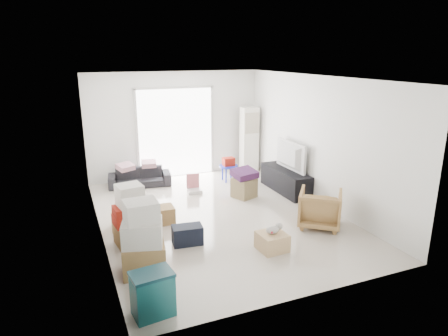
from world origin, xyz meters
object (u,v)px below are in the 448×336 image
sofa (139,174)px  armchair (320,207)px  wood_crate (272,241)px  ac_tower (249,140)px  kids_table (229,164)px  tv_console (286,180)px  television (286,167)px  ottoman (244,188)px  storage_bins (153,294)px

sofa → armchair: 4.52m
sofa → wood_crate: bearing=-63.6°
ac_tower → wood_crate: size_ratio=3.98×
wood_crate → kids_table: bearing=78.0°
kids_table → armchair: bearing=-81.2°
tv_console → wood_crate: (-1.71, -2.45, -0.12)m
television → kids_table: 1.56m
television → sofa: television is taller
kids_table → sofa: bearing=167.6°
sofa → ottoman: 2.64m
ac_tower → ottoman: ac_tower is taller
armchair → storage_bins: armchair is taller
storage_bins → wood_crate: bearing=23.2°
tv_console → wood_crate: size_ratio=3.60×
ac_tower → armchair: ac_tower is taller
sofa → ottoman: sofa is taller
television → storage_bins: size_ratio=1.96×
tv_console → storage_bins: 5.16m
sofa → kids_table: size_ratio=2.45×
sofa → ottoman: size_ratio=3.35×
sofa → television: bearing=-21.0°
ac_tower → television: 1.89m
ac_tower → wood_crate: (-1.66, -4.31, -0.73)m
ottoman → television: bearing=-0.6°
sofa → kids_table: kids_table is taller
ac_tower → sofa: (-3.03, -0.15, -0.58)m
storage_bins → wood_crate: size_ratio=1.33×
tv_console → sofa: size_ratio=1.06×
ac_tower → wood_crate: bearing=-111.1°
tv_console → armchair: (-0.43, -1.95, 0.12)m
tv_console → kids_table: size_ratio=2.61×
armchair → kids_table: armchair is taller
tv_console → television: 0.34m
storage_bins → wood_crate: 2.39m
television → ottoman: 1.13m
kids_table → tv_console: bearing=-53.3°
ac_tower → wood_crate: ac_tower is taller
ac_tower → tv_console: bearing=-88.5°
tv_console → kids_table: bearing=126.7°
sofa → armchair: size_ratio=1.93×
tv_console → ottoman: bearing=179.4°
armchair → wood_crate: armchair is taller
storage_bins → ottoman: (2.83, 3.39, -0.07)m
television → wood_crate: bearing=144.0°
ac_tower → storage_bins: bearing=-126.3°
ac_tower → tv_console: ac_tower is taller
wood_crate → armchair: bearing=21.2°
tv_console → television: (0.00, 0.00, 0.34)m
ac_tower → tv_console: size_ratio=1.11×
wood_crate → tv_console: bearing=55.0°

